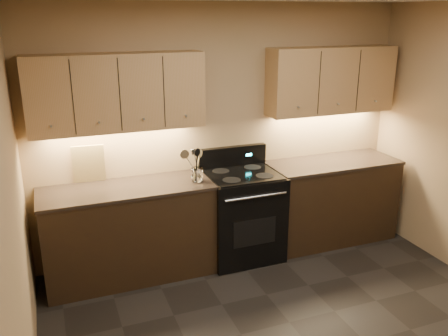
{
  "coord_description": "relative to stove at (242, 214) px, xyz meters",
  "views": [
    {
      "loc": [
        -1.73,
        -2.53,
        2.49
      ],
      "look_at": [
        -0.21,
        1.45,
        1.09
      ],
      "focal_mm": 38.0,
      "sensor_mm": 36.0,
      "label": 1
    }
  ],
  "objects": [
    {
      "name": "upper_cab_left",
      "position": [
        -1.18,
        0.17,
        1.32
      ],
      "size": [
        1.6,
        0.3,
        0.7
      ],
      "primitive_type": "cube",
      "color": "#AC8156",
      "rests_on": "wall_back"
    },
    {
      "name": "upper_cab_right",
      "position": [
        1.1,
        0.17,
        1.32
      ],
      "size": [
        1.44,
        0.3,
        0.7
      ],
      "primitive_type": "cube",
      "color": "#AC8156",
      "rests_on": "wall_back"
    },
    {
      "name": "outlet_plate",
      "position": [
        -1.38,
        0.31,
        0.64
      ],
      "size": [
        0.08,
        0.01,
        0.12
      ],
      "primitive_type": "cube",
      "color": "#B2B5BA",
      "rests_on": "wall_back"
    },
    {
      "name": "steel_skimmer",
      "position": [
        -0.47,
        -0.07,
        0.63
      ],
      "size": [
        0.25,
        0.09,
        0.34
      ],
      "primitive_type": null,
      "rotation": [
        -0.01,
        -0.52,
        -0.01
      ],
      "color": "silver",
      "rests_on": "utensil_crock"
    },
    {
      "name": "counter_left",
      "position": [
        -1.18,
        0.02,
        -0.01
      ],
      "size": [
        1.62,
        0.62,
        0.93
      ],
      "color": "black",
      "rests_on": "ground"
    },
    {
      "name": "counter_right",
      "position": [
        1.1,
        0.02,
        -0.01
      ],
      "size": [
        1.46,
        0.62,
        0.93
      ],
      "color": "black",
      "rests_on": "ground"
    },
    {
      "name": "wall_back",
      "position": [
        -0.08,
        0.32,
        0.82
      ],
      "size": [
        4.0,
        0.04,
        2.6
      ],
      "primitive_type": "cube",
      "color": "tan",
      "rests_on": "ground"
    },
    {
      "name": "stove",
      "position": [
        0.0,
        0.0,
        0.0
      ],
      "size": [
        0.76,
        0.68,
        1.14
      ],
      "color": "black",
      "rests_on": "ground"
    },
    {
      "name": "cutting_board",
      "position": [
        -1.48,
        0.28,
        0.64
      ],
      "size": [
        0.31,
        0.1,
        0.38
      ],
      "primitive_type": "cube",
      "rotation": [
        0.17,
        0.0,
        -0.07
      ],
      "color": "tan",
      "rests_on": "counter_left"
    },
    {
      "name": "wooden_spoon",
      "position": [
        -0.54,
        -0.07,
        0.62
      ],
      "size": [
        0.17,
        0.16,
        0.3
      ],
      "primitive_type": null,
      "rotation": [
        -0.25,
        0.43,
        0.23
      ],
      "color": "tan",
      "rests_on": "utensil_crock"
    },
    {
      "name": "steel_spatula",
      "position": [
        -0.47,
        -0.04,
        0.63
      ],
      "size": [
        0.16,
        0.12,
        0.35
      ],
      "primitive_type": null,
      "rotation": [
        0.09,
        -0.19,
        -0.14
      ],
      "color": "silver",
      "rests_on": "utensil_crock"
    },
    {
      "name": "utensil_crock",
      "position": [
        -0.5,
        -0.06,
        0.51
      ],
      "size": [
        0.12,
        0.12,
        0.14
      ],
      "color": "white",
      "rests_on": "counter_left"
    },
    {
      "name": "wall_left",
      "position": [
        -2.08,
        -1.68,
        0.82
      ],
      "size": [
        0.04,
        4.0,
        2.6
      ],
      "primitive_type": "cube",
      "color": "tan",
      "rests_on": "ground"
    },
    {
      "name": "black_spoon",
      "position": [
        -0.51,
        -0.03,
        0.64
      ],
      "size": [
        0.07,
        0.16,
        0.34
      ],
      "primitive_type": null,
      "rotation": [
        0.28,
        -0.05,
        0.11
      ],
      "color": "black",
      "rests_on": "utensil_crock"
    }
  ]
}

